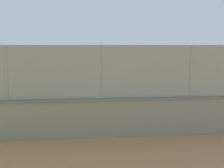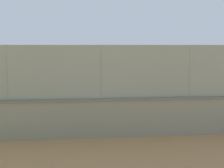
# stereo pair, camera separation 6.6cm
# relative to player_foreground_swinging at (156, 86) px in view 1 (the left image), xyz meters

# --- Properties ---
(ground_plane) EXTENTS (260.00, 260.00, 0.00)m
(ground_plane) POSITION_rel_player_foreground_swinging_xyz_m (1.99, -5.84, -0.87)
(ground_plane) COLOR tan
(perimeter_wall) EXTENTS (24.94, 1.15, 1.34)m
(perimeter_wall) POSITION_rel_player_foreground_swinging_xyz_m (0.49, 5.68, -0.19)
(perimeter_wall) COLOR gray
(perimeter_wall) RESTS_ON ground_plane
(fence_panel_on_wall) EXTENTS (24.50, 0.84, 1.79)m
(fence_panel_on_wall) POSITION_rel_player_foreground_swinging_xyz_m (0.49, 5.68, 1.37)
(fence_panel_on_wall) COLOR gray
(fence_panel_on_wall) RESTS_ON perimeter_wall
(player_foreground_swinging) EXTENTS (0.99, 0.79, 1.49)m
(player_foreground_swinging) POSITION_rel_player_foreground_swinging_xyz_m (0.00, 0.00, 0.00)
(player_foreground_swinging) COLOR navy
(player_foreground_swinging) RESTS_ON ground_plane
(player_near_wall_returning) EXTENTS (0.93, 0.65, 1.47)m
(player_near_wall_returning) POSITION_rel_player_foreground_swinging_xyz_m (6.88, -5.52, -0.02)
(player_near_wall_returning) COLOR #B2B2B2
(player_near_wall_returning) RESTS_ON ground_plane
(sports_ball) EXTENTS (0.09, 0.09, 0.09)m
(sports_ball) POSITION_rel_player_foreground_swinging_xyz_m (0.25, 2.04, -0.83)
(sports_ball) COLOR yellow
(sports_ball) RESTS_ON ground_plane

